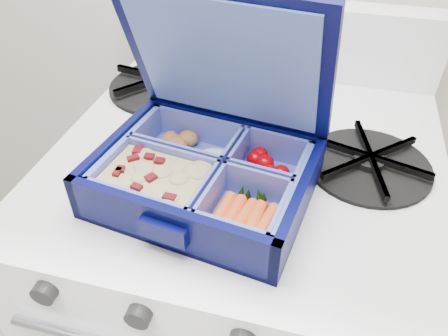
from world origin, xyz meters
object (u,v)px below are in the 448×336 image
(stove, at_px, (242,307))
(fork, at_px, (272,134))
(bento_box, at_px, (204,176))
(burner_grate, at_px, (370,160))

(stove, xyz_separation_m, fork, (0.03, 0.04, 0.41))
(bento_box, xyz_separation_m, fork, (0.06, 0.15, -0.03))
(burner_grate, bearing_deg, bento_box, -151.34)
(bento_box, bearing_deg, fork, 76.00)
(bento_box, xyz_separation_m, burner_grate, (0.20, 0.11, -0.02))
(bento_box, bearing_deg, burner_grate, 36.71)
(stove, relative_size, fork, 4.97)
(bento_box, distance_m, burner_grate, 0.23)
(stove, height_order, fork, fork)
(stove, height_order, bento_box, bento_box)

